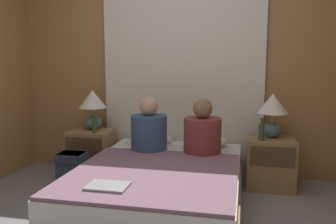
# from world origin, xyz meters

# --- Properties ---
(wall_back) EXTENTS (4.07, 0.06, 2.50)m
(wall_back) POSITION_xyz_m (0.00, 1.74, 1.25)
(wall_back) COLOR #A37547
(wall_back) RESTS_ON ground_plane
(curtain_panel) EXTENTS (2.08, 0.02, 2.16)m
(curtain_panel) POSITION_xyz_m (0.00, 1.68, 1.08)
(curtain_panel) COLOR white
(curtain_panel) RESTS_ON ground_plane
(bed) EXTENTS (1.44, 2.02, 0.40)m
(bed) POSITION_xyz_m (0.00, 0.62, 0.20)
(bed) COLOR #99754C
(bed) RESTS_ON ground_plane
(nightstand_left) EXTENTS (0.49, 0.41, 0.53)m
(nightstand_left) POSITION_xyz_m (-1.01, 1.36, 0.27)
(nightstand_left) COLOR #937047
(nightstand_left) RESTS_ON ground_plane
(nightstand_right) EXTENTS (0.49, 0.41, 0.53)m
(nightstand_right) POSITION_xyz_m (1.01, 1.36, 0.27)
(nightstand_right) COLOR #937047
(nightstand_right) RESTS_ON ground_plane
(lamp_left) EXTENTS (0.32, 0.32, 0.47)m
(lamp_left) POSITION_xyz_m (-1.01, 1.44, 0.83)
(lamp_left) COLOR slate
(lamp_left) RESTS_ON nightstand_left
(lamp_right) EXTENTS (0.32, 0.32, 0.47)m
(lamp_right) POSITION_xyz_m (1.01, 1.44, 0.83)
(lamp_right) COLOR slate
(lamp_right) RESTS_ON nightstand_right
(pillow_left) EXTENTS (0.49, 0.29, 0.12)m
(pillow_left) POSITION_xyz_m (-0.32, 1.44, 0.46)
(pillow_left) COLOR silver
(pillow_left) RESTS_ON bed
(pillow_right) EXTENTS (0.49, 0.29, 0.12)m
(pillow_right) POSITION_xyz_m (0.32, 1.44, 0.46)
(pillow_right) COLOR silver
(pillow_right) RESTS_ON bed
(blanket_on_bed) EXTENTS (1.38, 1.40, 0.03)m
(blanket_on_bed) POSITION_xyz_m (0.00, 0.34, 0.41)
(blanket_on_bed) COLOR slate
(blanket_on_bed) RESTS_ON bed
(person_left_in_bed) EXTENTS (0.37, 0.37, 0.58)m
(person_left_in_bed) POSITION_xyz_m (-0.24, 1.08, 0.62)
(person_left_in_bed) COLOR #38517A
(person_left_in_bed) RESTS_ON bed
(person_right_in_bed) EXTENTS (0.38, 0.38, 0.57)m
(person_right_in_bed) POSITION_xyz_m (0.32, 1.08, 0.62)
(person_right_in_bed) COLOR brown
(person_right_in_bed) RESTS_ON bed
(beer_bottle_on_left_stand) EXTENTS (0.06, 0.06, 0.24)m
(beer_bottle_on_left_stand) POSITION_xyz_m (-0.92, 1.26, 0.63)
(beer_bottle_on_left_stand) COLOR #2D4C28
(beer_bottle_on_left_stand) RESTS_ON nightstand_left
(beer_bottle_on_right_stand) EXTENTS (0.06, 0.06, 0.23)m
(beer_bottle_on_right_stand) POSITION_xyz_m (0.90, 1.26, 0.63)
(beer_bottle_on_right_stand) COLOR #2D4C28
(beer_bottle_on_right_stand) RESTS_ON nightstand_right
(laptop_on_bed) EXTENTS (0.30, 0.22, 0.02)m
(laptop_on_bed) POSITION_xyz_m (-0.24, -0.07, 0.44)
(laptop_on_bed) COLOR #9EA0A5
(laptop_on_bed) RESTS_ON blanket_on_bed
(backpack_on_floor) EXTENTS (0.28, 0.25, 0.39)m
(backpack_on_floor) POSITION_xyz_m (-1.02, 0.90, 0.22)
(backpack_on_floor) COLOR #333D56
(backpack_on_floor) RESTS_ON ground_plane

